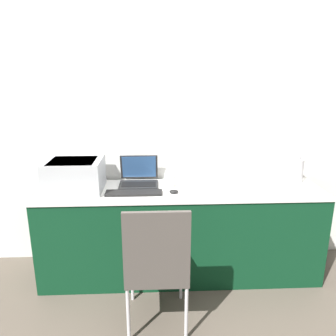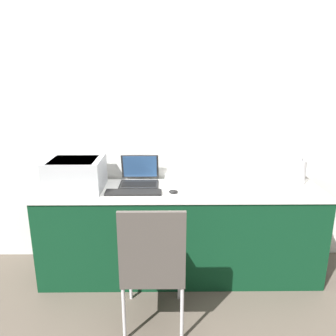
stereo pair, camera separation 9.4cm
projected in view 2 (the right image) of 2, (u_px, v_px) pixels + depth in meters
name	position (u px, v px, depth m)	size (l,w,h in m)	color
ground_plane	(181.00, 292.00, 2.69)	(14.00, 14.00, 0.00)	brown
wall_back	(180.00, 123.00, 2.93)	(8.00, 0.05, 2.60)	silver
table	(180.00, 232.00, 2.85)	(2.38, 0.57, 0.79)	#0C381E
printer	(76.00, 173.00, 2.72)	(0.45, 0.41, 0.26)	#B2B7BC
laptop_left	(139.00, 178.00, 2.87)	(0.33, 0.30, 0.24)	black
external_keyboard	(133.00, 192.00, 2.64)	(0.46, 0.13, 0.02)	black
coffee_cup	(170.00, 180.00, 2.80)	(0.09, 0.09, 0.11)	white
mouse	(173.00, 192.00, 2.65)	(0.08, 0.06, 0.03)	black
metal_pitcher	(298.00, 171.00, 2.85)	(0.13, 0.13, 0.27)	silver
chair	(153.00, 261.00, 2.18)	(0.42, 0.46, 0.94)	#4C4742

